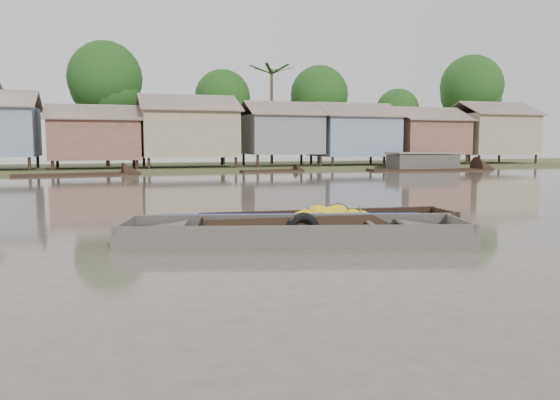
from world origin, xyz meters
name	(u,v)px	position (x,y,z in m)	size (l,w,h in m)	color
ground	(285,246)	(0.00, 0.00, 0.00)	(120.00, 120.00, 0.00)	#4E453B
riverbank	(190,128)	(3.03, 31.86, 3.07)	(120.00, 12.47, 10.22)	#384723
banana_boat	(326,223)	(1.46, 1.43, 0.17)	(5.93, 1.89, 0.80)	black
viewer_boat	(296,238)	(0.40, 0.51, 0.05)	(7.23, 3.62, 0.56)	#3A3631
distant_boats	(361,169)	(13.44, 23.89, 0.22)	(48.29, 16.76, 1.38)	black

